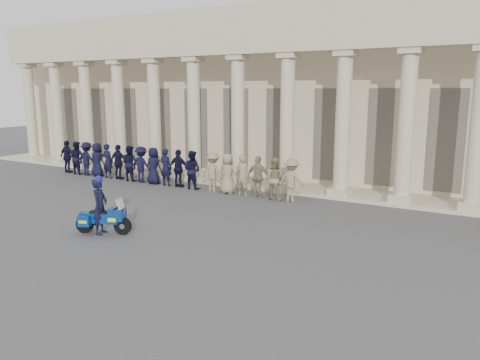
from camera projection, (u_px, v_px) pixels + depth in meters
ground at (150, 232)px, 15.71m from camera, size 90.00×90.00×0.00m
building at (316, 92)px, 27.34m from camera, size 40.00×12.50×9.00m
officer_rank at (163, 167)px, 23.15m from camera, size 15.05×0.70×1.85m
motorcycle at (104, 218)px, 15.39m from camera, size 1.82×1.11×1.23m
rider at (100, 205)px, 15.31m from camera, size 0.67×0.80×1.95m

